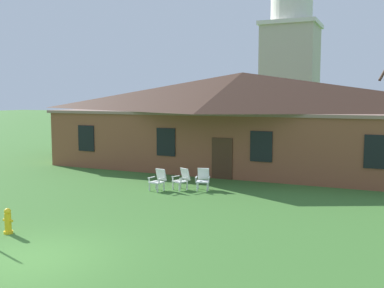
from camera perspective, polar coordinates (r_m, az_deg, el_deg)
ground_plane at (r=12.53m, az=-20.22°, el=-13.77°), size 200.00×200.00×0.00m
brick_building at (r=27.41m, az=6.39°, el=3.31°), size 21.76×10.40×5.64m
dome_tower at (r=43.31m, az=12.47°, el=10.38°), size 5.18×5.18×16.69m
lawn_chair_by_porch at (r=20.01m, az=-4.32°, el=-4.53°), size 0.72×0.76×0.96m
lawn_chair_near_door at (r=20.15m, az=-1.29°, el=-4.43°), size 0.80×0.84×0.96m
lawn_chair_left_end at (r=20.14m, az=1.42°, el=-4.44°), size 0.75×0.80×0.96m
fire_hydrant at (r=14.92m, az=-22.49°, el=-9.14°), size 0.36×0.28×0.79m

